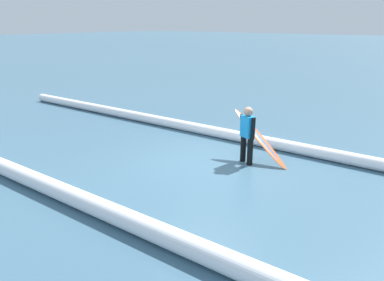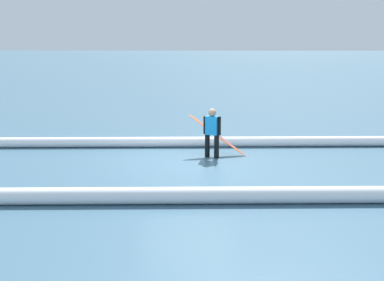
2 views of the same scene
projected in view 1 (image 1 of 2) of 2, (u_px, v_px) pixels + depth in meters
ground_plane at (209, 164)px, 9.26m from camera, size 185.63×185.63×0.00m
surfer at (247, 132)px, 9.09m from camera, size 0.49×0.34×1.39m
surfboard at (260, 138)px, 9.32m from camera, size 1.72×0.57×1.19m
wave_crest_foreground at (279, 144)px, 10.20m from camera, size 21.96×1.23×0.31m
wave_crest_midground at (177, 241)px, 5.70m from camera, size 23.88×1.30×0.35m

